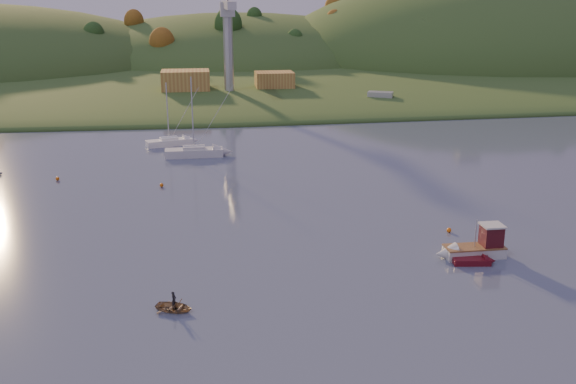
{
  "coord_description": "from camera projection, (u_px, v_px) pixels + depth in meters",
  "views": [
    {
      "loc": [
        -5.85,
        -29.24,
        23.91
      ],
      "look_at": [
        3.91,
        38.31,
        2.92
      ],
      "focal_mm": 40.0,
      "sensor_mm": 36.0,
      "label": 1
    }
  ],
  "objects": [
    {
      "name": "wharf",
      "position": [
        242.0,
        96.0,
        151.23
      ],
      "size": [
        42.0,
        16.0,
        2.4
      ],
      "primitive_type": "cube",
      "color": "slate",
      "rests_on": "ground"
    },
    {
      "name": "buoy_3",
      "position": [
        162.0,
        185.0,
        83.43
      ],
      "size": [
        0.5,
        0.5,
        0.5
      ],
      "primitive_type": "sphere",
      "color": "#DD610B",
      "rests_on": "ground"
    },
    {
      "name": "sailboat_near",
      "position": [
        194.0,
        152.0,
        98.98
      ],
      "size": [
        8.87,
        2.73,
        12.27
      ],
      "rotation": [
        0.0,
        0.0,
        0.01
      ],
      "color": "silver",
      "rests_on": "ground"
    },
    {
      "name": "hill_right",
      "position": [
        474.0,
        64.0,
        232.94
      ],
      "size": [
        150.0,
        130.0,
        60.0
      ],
      "primitive_type": "ellipsoid",
      "color": "#334D1F",
      "rests_on": "ground"
    },
    {
      "name": "paddler",
      "position": [
        174.0,
        303.0,
        50.54
      ],
      "size": [
        0.51,
        0.6,
        1.39
      ],
      "primitive_type": "imported",
      "rotation": [
        0.0,
        0.0,
        1.16
      ],
      "color": "black",
      "rests_on": "ground"
    },
    {
      "name": "hill_center",
      "position": [
        238.0,
        63.0,
        235.51
      ],
      "size": [
        140.0,
        120.0,
        36.0
      ],
      "primitive_type": "ellipsoid",
      "color": "#334D1F",
      "rests_on": "ground"
    },
    {
      "name": "dock_crane",
      "position": [
        228.0,
        27.0,
        142.71
      ],
      "size": [
        3.2,
        28.0,
        20.3
      ],
      "color": "#B7B7BC",
      "rests_on": "wharf"
    },
    {
      "name": "shed_west",
      "position": [
        186.0,
        81.0,
        149.34
      ],
      "size": [
        11.0,
        8.0,
        4.8
      ],
      "primitive_type": "cube",
      "color": "#AA7438",
      "rests_on": "wharf"
    },
    {
      "name": "canoe",
      "position": [
        174.0,
        307.0,
        50.65
      ],
      "size": [
        3.63,
        3.18,
        0.62
      ],
      "primitive_type": "imported",
      "rotation": [
        0.0,
        0.0,
        1.16
      ],
      "color": "#9B7B55",
      "rests_on": "ground"
    },
    {
      "name": "buoy_1",
      "position": [
        449.0,
        230.0,
        67.43
      ],
      "size": [
        0.5,
        0.5,
        0.5
      ],
      "primitive_type": "sphere",
      "color": "#DD610B",
      "rests_on": "ground"
    },
    {
      "name": "hillside_trees",
      "position": [
        212.0,
        71.0,
        210.5
      ],
      "size": [
        280.0,
        50.0,
        32.0
      ],
      "primitive_type": null,
      "color": "#194217",
      "rests_on": "ground"
    },
    {
      "name": "far_shore",
      "position": [
        209.0,
        58.0,
        253.07
      ],
      "size": [
        620.0,
        220.0,
        1.5
      ],
      "primitive_type": "cube",
      "color": "#334D1F",
      "rests_on": "ground"
    },
    {
      "name": "sailboat_far",
      "position": [
        169.0,
        141.0,
        106.22
      ],
      "size": [
        7.83,
        4.2,
        10.41
      ],
      "rotation": [
        0.0,
        0.0,
        0.27
      ],
      "color": "white",
      "rests_on": "ground"
    },
    {
      "name": "shore_slope",
      "position": [
        215.0,
        79.0,
        191.58
      ],
      "size": [
        640.0,
        150.0,
        7.0
      ],
      "primitive_type": "ellipsoid",
      "color": "#334D1F",
      "rests_on": "ground"
    },
    {
      "name": "shed_east",
      "position": [
        274.0,
        80.0,
        153.28
      ],
      "size": [
        9.0,
        7.0,
        4.0
      ],
      "primitive_type": "cube",
      "color": "#AA7438",
      "rests_on": "wharf"
    },
    {
      "name": "fishing_boat",
      "position": [
        470.0,
        248.0,
        60.82
      ],
      "size": [
        6.69,
        2.11,
        4.27
      ],
      "rotation": [
        0.0,
        0.0,
        3.14
      ],
      "color": "silver",
      "rests_on": "ground"
    },
    {
      "name": "work_vessel",
      "position": [
        380.0,
        101.0,
        143.36
      ],
      "size": [
        13.63,
        9.31,
        3.31
      ],
      "rotation": [
        0.0,
        0.0,
        -0.41
      ],
      "color": "slate",
      "rests_on": "ground"
    },
    {
      "name": "red_tender",
      "position": [
        480.0,
        261.0,
        59.52
      ],
      "size": [
        4.13,
        1.86,
        1.36
      ],
      "rotation": [
        0.0,
        0.0,
        -0.13
      ],
      "color": "#570C16",
      "rests_on": "ground"
    },
    {
      "name": "buoy_2",
      "position": [
        57.0,
        179.0,
        86.31
      ],
      "size": [
        0.5,
        0.5,
        0.5
      ],
      "primitive_type": "sphere",
      "color": "#DD610B",
      "rests_on": "ground"
    }
  ]
}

